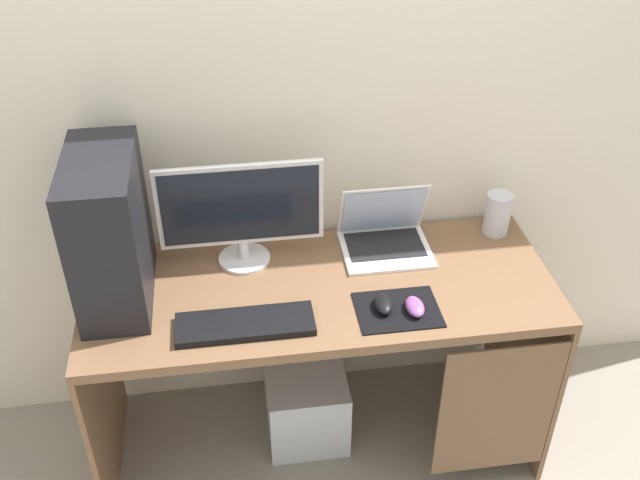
# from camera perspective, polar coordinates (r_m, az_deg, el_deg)

# --- Properties ---
(ground_plane) EXTENTS (8.00, 8.00, 0.00)m
(ground_plane) POSITION_cam_1_polar(r_m,az_deg,el_deg) (2.92, -0.00, -15.09)
(ground_plane) COLOR gray
(wall_back) EXTENTS (4.00, 0.05, 2.60)m
(wall_back) POSITION_cam_1_polar(r_m,az_deg,el_deg) (2.40, -1.16, 12.04)
(wall_back) COLOR beige
(wall_back) RESTS_ON ground_plane
(desk) EXTENTS (1.53, 0.61, 0.75)m
(desk) POSITION_cam_1_polar(r_m,az_deg,el_deg) (2.48, 0.49, -6.29)
(desk) COLOR brown
(desk) RESTS_ON ground_plane
(pc_tower) EXTENTS (0.20, 0.42, 0.49)m
(pc_tower) POSITION_cam_1_polar(r_m,az_deg,el_deg) (2.30, -16.11, 0.66)
(pc_tower) COLOR black
(pc_tower) RESTS_ON desk
(monitor) EXTENTS (0.54, 0.18, 0.38)m
(monitor) POSITION_cam_1_polar(r_m,az_deg,el_deg) (2.39, -6.18, 2.20)
(monitor) COLOR silver
(monitor) RESTS_ON desk
(laptop) EXTENTS (0.30, 0.25, 0.24)m
(laptop) POSITION_cam_1_polar(r_m,az_deg,el_deg) (2.54, 5.07, 0.37)
(laptop) COLOR white
(laptop) RESTS_ON desk
(speaker) EXTENTS (0.09, 0.09, 0.16)m
(speaker) POSITION_cam_1_polar(r_m,az_deg,el_deg) (2.67, 13.67, 2.01)
(speaker) COLOR #B7BCC6
(speaker) RESTS_ON desk
(keyboard) EXTENTS (0.42, 0.14, 0.02)m
(keyboard) POSITION_cam_1_polar(r_m,az_deg,el_deg) (2.24, -5.85, -6.55)
(keyboard) COLOR black
(keyboard) RESTS_ON desk
(mousepad) EXTENTS (0.26, 0.20, 0.00)m
(mousepad) POSITION_cam_1_polar(r_m,az_deg,el_deg) (2.30, 6.06, -5.43)
(mousepad) COLOR black
(mousepad) RESTS_ON desk
(mouse_left) EXTENTS (0.06, 0.10, 0.03)m
(mouse_left) POSITION_cam_1_polar(r_m,az_deg,el_deg) (2.29, 4.94, -5.01)
(mouse_left) COLOR black
(mouse_left) RESTS_ON mousepad
(mouse_right) EXTENTS (0.06, 0.10, 0.03)m
(mouse_right) POSITION_cam_1_polar(r_m,az_deg,el_deg) (2.29, 7.40, -5.17)
(mouse_right) COLOR #8C4C99
(mouse_right) RESTS_ON mousepad
(subwoofer) EXTENTS (0.29, 0.29, 0.29)m
(subwoofer) POSITION_cam_1_polar(r_m,az_deg,el_deg) (2.83, -1.07, -12.71)
(subwoofer) COLOR #B7BCC6
(subwoofer) RESTS_ON ground_plane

